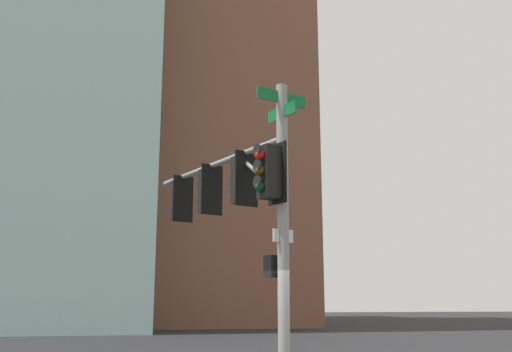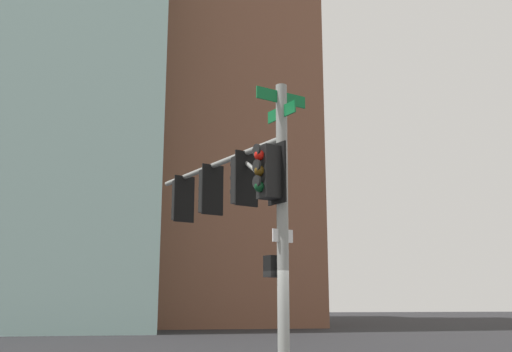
{
  "view_description": "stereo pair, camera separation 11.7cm",
  "coord_description": "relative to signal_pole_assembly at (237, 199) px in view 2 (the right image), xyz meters",
  "views": [
    {
      "loc": [
        -10.25,
        2.42,
        1.94
      ],
      "look_at": [
        0.98,
        0.21,
        4.43
      ],
      "focal_mm": 40.68,
      "sensor_mm": 36.0,
      "label": 1
    },
    {
      "loc": [
        -10.27,
        2.31,
        1.94
      ],
      "look_at": [
        0.98,
        0.21,
        4.43
      ],
      "focal_mm": 40.68,
      "sensor_mm": 36.0,
      "label": 2
    }
  ],
  "objects": [
    {
      "name": "building_brick_midblock",
      "position": [
        46.63,
        3.32,
        20.75
      ],
      "size": [
        22.05,
        19.56,
        49.61
      ],
      "primitive_type": "cube",
      "color": "brown",
      "rests_on": "ground_plane"
    },
    {
      "name": "building_brick_nearside",
      "position": [
        42.33,
        -1.95,
        15.49
      ],
      "size": [
        22.32,
        19.79,
        39.09
      ],
      "primitive_type": "cube",
      "color": "brown",
      "rests_on": "ground_plane"
    },
    {
      "name": "signal_pole_assembly",
      "position": [
        0.0,
        0.0,
        0.0
      ],
      "size": [
        5.26,
        2.6,
        6.08
      ],
      "rotation": [
        0.0,
        0.0,
        0.4
      ],
      "color": "gray",
      "rests_on": "ground_plane"
    },
    {
      "name": "building_brick_farside",
      "position": [
        55.17,
        3.44,
        17.87
      ],
      "size": [
        22.44,
        19.04,
        43.84
      ],
      "primitive_type": "cube",
      "color": "brown",
      "rests_on": "ground_plane"
    }
  ]
}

